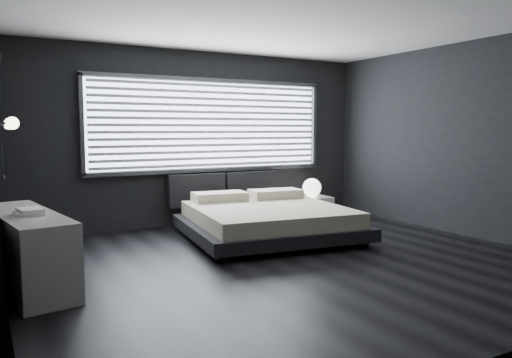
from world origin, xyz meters
TOP-DOWN VIEW (x-y plane):
  - room at (0.00, 0.00)m, footprint 6.04×6.00m
  - window at (0.20, 2.70)m, footprint 4.14×0.09m
  - headboard at (0.40, 2.64)m, footprint 1.96×0.16m
  - sconce_near at (-2.88, 0.05)m, footprint 0.18×0.11m
  - sconce_far at (-2.88, 0.65)m, footprint 0.18×0.11m
  - wall_art_upper at (-2.98, -0.55)m, footprint 0.01×0.48m
  - wall_art_lower at (-2.98, -0.30)m, footprint 0.01×0.48m
  - bed at (0.40, 1.24)m, footprint 2.53×2.44m
  - nightstand at (1.83, 2.22)m, footprint 0.71×0.61m
  - orb_lamp at (1.86, 2.20)m, footprint 0.32×0.32m
  - dresser at (-2.78, 0.52)m, footprint 0.79×1.89m
  - book_stack at (-2.75, 0.36)m, footprint 0.26×0.34m

SIDE VIEW (x-z plane):
  - nightstand at x=1.83m, z-range 0.00..0.38m
  - bed at x=0.40m, z-range -0.02..0.57m
  - dresser at x=-2.78m, z-range 0.00..0.73m
  - orb_lamp at x=1.86m, z-range 0.38..0.70m
  - headboard at x=0.40m, z-range 0.31..0.83m
  - book_stack at x=-2.75m, z-range 0.73..0.79m
  - wall_art_lower at x=-2.98m, z-range 1.14..1.62m
  - room at x=0.00m, z-range 0.00..2.80m
  - sconce_near at x=-2.88m, z-range 1.55..1.66m
  - sconce_far at x=-2.88m, z-range 1.55..1.66m
  - window at x=0.20m, z-range 0.85..2.37m
  - wall_art_upper at x=-2.98m, z-range 1.61..2.09m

